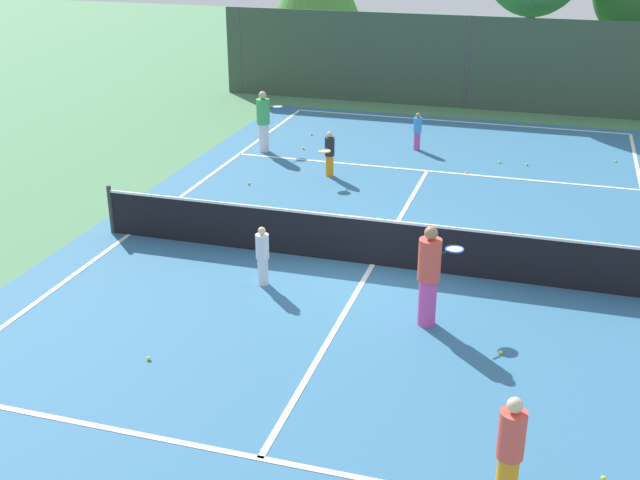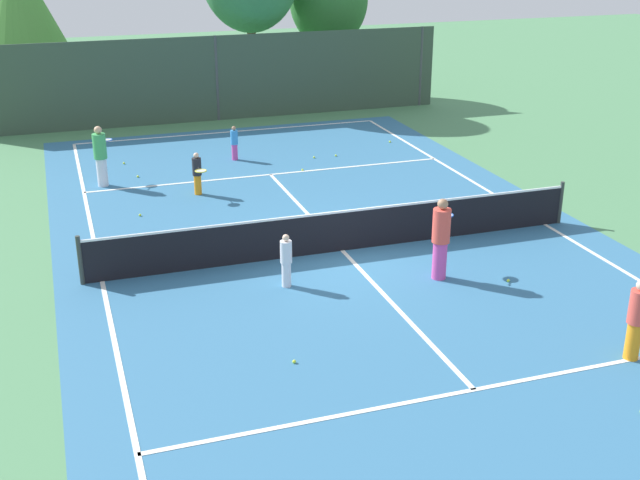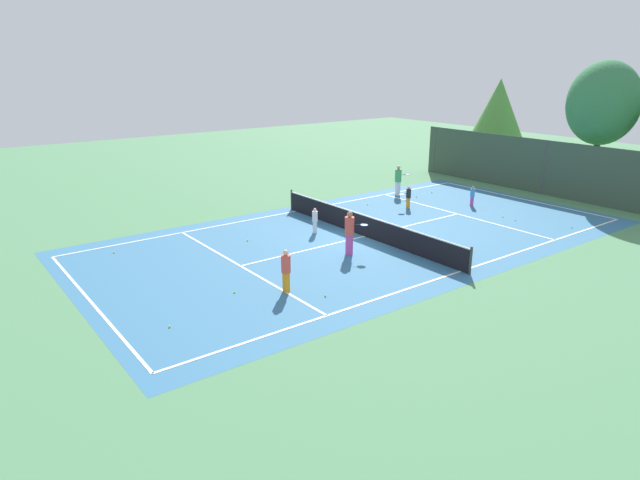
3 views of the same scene
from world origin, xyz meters
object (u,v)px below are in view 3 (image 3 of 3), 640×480
Objects in this scene: player_3 at (315,220)px; player_4 at (286,270)px; player_0 at (472,196)px; tennis_ball_3 at (368,205)px; tennis_ball_13 at (234,292)px; tennis_ball_5 at (114,252)px; player_5 at (408,197)px; player_1 at (398,180)px; player_2 at (350,232)px; tennis_ball_0 at (247,240)px; tennis_ball_4 at (460,263)px; tennis_ball_8 at (515,220)px; tennis_ball_2 at (503,217)px; tennis_ball_10 at (475,218)px; tennis_ball_9 at (358,266)px; tennis_ball_1 at (170,327)px; tennis_ball_12 at (416,197)px; tennis_ball_11 at (572,227)px; tennis_ball_6 at (432,192)px; tennis_ball_7 at (325,296)px.

player_3 is 0.77× the size of player_4.
player_4 is (3.80, -14.70, 0.21)m from player_0.
tennis_ball_3 is 1.00× the size of tennis_ball_13.
player_3 is 17.85× the size of tennis_ball_5.
player_3 is at bearing -84.58° from player_5.
player_2 is (6.37, -9.02, 0.02)m from player_1.
player_1 reaches higher than tennis_ball_0.
tennis_ball_4 is 7.44m from tennis_ball_8.
player_2 reaches higher than player_4.
player_4 is 23.05× the size of tennis_ball_2.
player_0 is 0.61× the size of player_2.
tennis_ball_2 is 1.00× the size of tennis_ball_8.
tennis_ball_10 is (-1.53, -1.22, 0.00)m from tennis_ball_8.
tennis_ball_5 is at bearing -135.95° from tennis_ball_9.
player_3 is 5.94m from tennis_ball_3.
player_2 is (2.11, -10.48, 0.37)m from player_0.
tennis_ball_1 is 18.35m from tennis_ball_8.
tennis_ball_8 is at bearing 67.30° from tennis_ball_0.
tennis_ball_8 is (7.07, 17.53, 0.00)m from tennis_ball_5.
tennis_ball_10 is at bearing 123.60° from tennis_ball_4.
tennis_ball_12 is at bearing 117.02° from player_4.
player_0 is at bearing -175.99° from tennis_ball_11.
tennis_ball_5 is 18.83m from tennis_ball_6.
tennis_ball_5 is (-2.07, -15.05, -0.60)m from player_5.
player_2 is at bearing -141.56° from tennis_ball_4.
tennis_ball_13 is (-0.60, -5.05, 0.00)m from tennis_ball_9.
player_3 is 17.85× the size of tennis_ball_3.
player_1 is 26.93× the size of tennis_ball_12.
tennis_ball_6 is 1.61m from tennis_ball_12.
player_4 is 23.05× the size of tennis_ball_1.
player_2 is 11.45m from tennis_ball_11.
tennis_ball_5 is 1.00× the size of tennis_ball_9.
tennis_ball_11 is at bearing 63.06° from tennis_ball_5.
player_1 is at bearing 175.97° from tennis_ball_10.
tennis_ball_13 is at bearing -85.45° from tennis_ball_10.
player_2 reaches higher than player_3.
tennis_ball_12 is at bearing 142.43° from tennis_ball_4.
player_0 is at bearing 132.18° from tennis_ball_10.
tennis_ball_7 is 1.00× the size of tennis_ball_10.
tennis_ball_3 is 1.00× the size of tennis_ball_5.
tennis_ball_0 is 5.66m from tennis_ball_9.
tennis_ball_8 is 1.95m from tennis_ball_10.
player_5 is at bearing -56.77° from tennis_ball_12.
player_3 is 8.47m from tennis_ball_10.
player_2 reaches higher than tennis_ball_4.
player_2 is at bearing 153.17° from tennis_ball_9.
player_0 is 5.64m from tennis_ball_11.
player_4 reaches higher than tennis_ball_2.
tennis_ball_4 is at bearing -37.57° from tennis_ball_12.
tennis_ball_6 is 16.80m from tennis_ball_7.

